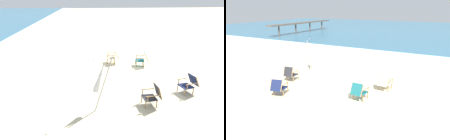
# 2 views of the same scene
# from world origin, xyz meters

# --- Properties ---
(ground_plane) EXTENTS (80.00, 80.00, 0.00)m
(ground_plane) POSITION_xyz_m (0.00, 0.00, 0.00)
(ground_plane) COLOR beige
(beach_chair_far_center) EXTENTS (0.63, 0.79, 0.79)m
(beach_chair_far_center) POSITION_xyz_m (1.94, 1.33, 0.42)
(beach_chair_far_center) COLOR beige
(beach_chair_far_center) RESTS_ON ground
(beach_chair_mid_center) EXTENTS (0.66, 0.73, 0.82)m
(beach_chair_mid_center) POSITION_xyz_m (-2.86, 0.19, 0.43)
(beach_chair_mid_center) COLOR #28282D
(beach_chair_mid_center) RESTS_ON ground
(beach_chair_back_right) EXTENTS (0.64, 0.77, 0.80)m
(beach_chair_back_right) POSITION_xyz_m (1.36, -0.30, 0.43)
(beach_chair_back_right) COLOR #196066
(beach_chair_back_right) RESTS_ON ground
(beach_chair_back_left) EXTENTS (0.75, 0.86, 0.79)m
(beach_chair_back_left) POSITION_xyz_m (-1.97, -1.60, 0.43)
(beach_chair_back_left) COLOR #19234C
(beach_chair_back_left) RESTS_ON ground
(umbrella_furled_white) EXTENTS (0.45, 0.78, 2.01)m
(umbrella_furled_white) POSITION_xyz_m (-3.04, 2.16, 1.31)
(umbrella_furled_white) COLOR #B7B2A8
(umbrella_furled_white) RESTS_ON ground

